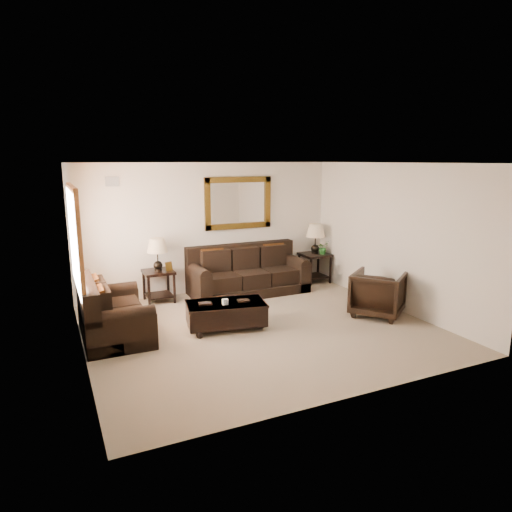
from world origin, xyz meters
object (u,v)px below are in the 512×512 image
sofa (247,276)px  end_table_left (158,261)px  loveseat (111,316)px  end_table_right (315,244)px  armchair (378,292)px  coffee_table (226,312)px

sofa → end_table_left: 1.90m
loveseat → end_table_left: end_table_left is taller
sofa → end_table_right: 1.83m
end_table_left → armchair: 4.20m
end_table_right → armchair: end_table_right is taller
sofa → loveseat: bearing=-155.2°
sofa → end_table_right: (1.75, 0.13, 0.51)m
loveseat → armchair: (4.49, -0.95, 0.09)m
end_table_left → end_table_right: end_table_right is taller
end_table_right → coffee_table: 3.53m
loveseat → coffee_table: (1.79, -0.41, -0.07)m
end_table_left → armchair: (3.38, -2.46, -0.38)m
armchair → end_table_right: bearing=-41.7°
end_table_left → coffee_table: bearing=-70.8°
sofa → armchair: (1.55, -2.31, 0.08)m
coffee_table → loveseat: bearing=177.6°
loveseat → armchair: bearing=-101.9°
sofa → loveseat: sofa is taller
armchair → loveseat: bearing=41.1°
sofa → loveseat: (-2.95, -1.37, -0.01)m
end_table_right → armchair: size_ratio=1.52×
sofa → armchair: size_ratio=2.76×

